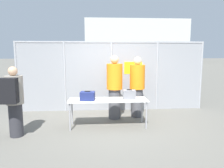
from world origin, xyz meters
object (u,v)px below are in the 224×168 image
object	(u,v)px
suitcase_navy	(88,96)
traveler_hooded	(14,99)
security_worker_near	(115,86)
inspection_table	(108,102)
security_worker_far	(137,86)
suitcase_grey	(129,95)
utility_trailer	(138,88)

from	to	relation	value
suitcase_navy	traveler_hooded	bearing A→B (deg)	-162.41
traveler_hooded	security_worker_near	size ratio (longest dim) A/B	0.88
security_worker_near	inspection_table	bearing A→B (deg)	69.02
traveler_hooded	security_worker_far	xyz separation A→B (m)	(3.11, 1.41, 0.04)
inspection_table	security_worker_far	bearing A→B (deg)	42.10
inspection_table	traveler_hooded	world-z (taller)	traveler_hooded
inspection_table	security_worker_far	world-z (taller)	security_worker_far
suitcase_navy	traveler_hooded	xyz separation A→B (m)	(-1.65, -0.52, 0.06)
suitcase_grey	utility_trailer	xyz separation A→B (m)	(0.90, 3.46, -0.43)
suitcase_navy	suitcase_grey	world-z (taller)	suitcase_grey
suitcase_grey	security_worker_far	size ratio (longest dim) A/B	0.18
suitcase_navy	traveler_hooded	distance (m)	1.73
traveler_hooded	security_worker_far	distance (m)	3.41
security_worker_near	utility_trailer	distance (m)	3.09
suitcase_navy	suitcase_grey	distance (m)	1.09
inspection_table	suitcase_navy	size ratio (longest dim) A/B	5.28
suitcase_navy	utility_trailer	bearing A→B (deg)	60.56
traveler_hooded	security_worker_far	world-z (taller)	security_worker_far
suitcase_navy	utility_trailer	distance (m)	4.08
suitcase_grey	security_worker_far	xyz separation A→B (m)	(0.36, 0.82, 0.09)
suitcase_grey	security_worker_far	world-z (taller)	security_worker_far
inspection_table	security_worker_near	world-z (taller)	security_worker_near
inspection_table	security_worker_near	distance (m)	0.79
inspection_table	suitcase_grey	xyz separation A→B (m)	(0.56, 0.02, 0.18)
security_worker_far	traveler_hooded	bearing A→B (deg)	11.30
traveler_hooded	security_worker_far	bearing A→B (deg)	21.43
suitcase_grey	utility_trailer	size ratio (longest dim) A/B	0.07
security_worker_far	utility_trailer	bearing A→B (deg)	-114.56
traveler_hooded	security_worker_near	bearing A→B (deg)	24.89
suitcase_grey	inspection_table	bearing A→B (deg)	-178.12
traveler_hooded	utility_trailer	distance (m)	5.47
traveler_hooded	utility_trailer	world-z (taller)	traveler_hooded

